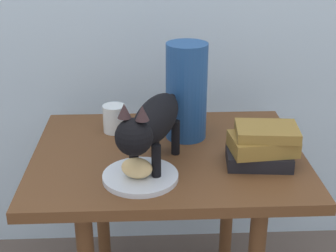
{
  "coord_description": "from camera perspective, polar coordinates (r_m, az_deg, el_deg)",
  "views": [
    {
      "loc": [
        -0.06,
        -1.25,
        1.2
      ],
      "look_at": [
        0.0,
        0.0,
        0.65
      ],
      "focal_mm": 52.48,
      "sensor_mm": 36.0,
      "label": 1
    }
  ],
  "objects": [
    {
      "name": "green_vase",
      "position": [
        1.44,
        2.15,
        4.02
      ],
      "size": [
        0.12,
        0.12,
        0.29
      ],
      "primitive_type": "cylinder",
      "color": "navy",
      "rests_on": "side_table"
    },
    {
      "name": "candle_jar",
      "position": [
        1.52,
        -6.24,
        0.71
      ],
      "size": [
        0.07,
        0.07,
        0.08
      ],
      "color": "silver",
      "rests_on": "side_table"
    },
    {
      "name": "plate",
      "position": [
        1.26,
        -3.22,
        -5.88
      ],
      "size": [
        0.19,
        0.19,
        0.01
      ],
      "primitive_type": "cylinder",
      "color": "silver",
      "rests_on": "side_table"
    },
    {
      "name": "book_stack",
      "position": [
        1.33,
        10.89,
        -2.28
      ],
      "size": [
        0.19,
        0.13,
        0.11
      ],
      "color": "black",
      "rests_on": "side_table"
    },
    {
      "name": "bread_roll",
      "position": [
        1.23,
        -3.64,
        -4.88
      ],
      "size": [
        0.1,
        0.08,
        0.05
      ],
      "primitive_type": "ellipsoid",
      "rotation": [
        0.0,
        0.0,
        2.78
      ],
      "color": "#E0BC7A",
      "rests_on": "plate"
    },
    {
      "name": "side_table",
      "position": [
        1.43,
        0.0,
        -6.0
      ],
      "size": [
        0.76,
        0.59,
        0.57
      ],
      "color": "brown",
      "rests_on": "ground"
    },
    {
      "name": "cat",
      "position": [
        1.25,
        -1.86,
        0.34
      ],
      "size": [
        0.21,
        0.45,
        0.23
      ],
      "color": "black",
      "rests_on": "side_table"
    }
  ]
}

